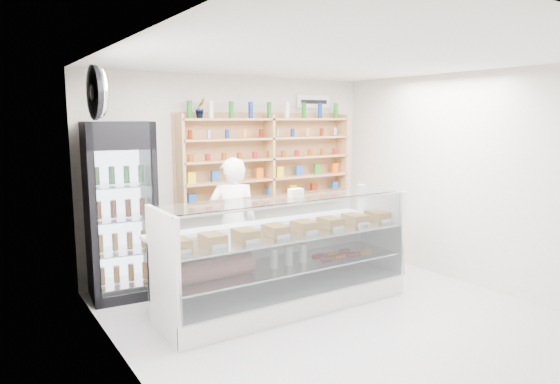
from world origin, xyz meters
TOP-DOWN VIEW (x-y plane):
  - room at (0.00, 0.00)m, footprint 5.00×5.00m
  - display_counter at (-0.28, 0.72)m, footprint 3.01×0.90m
  - shop_worker at (-0.49, 1.63)m, footprint 0.74×0.62m
  - drinks_cooler at (-1.78, 2.13)m, footprint 0.85×0.83m
  - wall_shelving at (0.50, 2.34)m, footprint 2.84×0.28m
  - potted_plant at (-0.59, 2.34)m, footprint 0.18×0.16m
  - security_mirror at (-2.17, 1.20)m, footprint 0.15×0.50m
  - wall_sign at (1.40, 2.47)m, footprint 0.62×0.03m

SIDE VIEW (x-z plane):
  - display_counter at x=-0.28m, z-range -0.30..1.01m
  - shop_worker at x=-0.49m, z-range 0.00..1.71m
  - drinks_cooler at x=-1.78m, z-range 0.00..2.16m
  - room at x=0.00m, z-range -1.10..3.90m
  - wall_shelving at x=0.50m, z-range 0.93..2.26m
  - potted_plant at x=-0.59m, z-range 2.20..2.47m
  - security_mirror at x=-2.17m, z-range 2.20..2.70m
  - wall_sign at x=1.40m, z-range 2.35..2.55m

